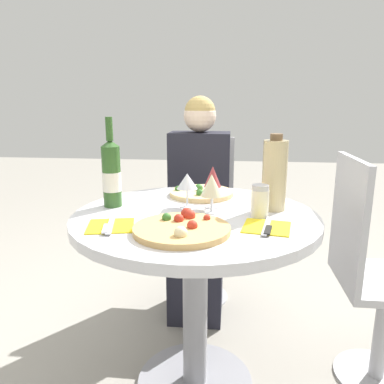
# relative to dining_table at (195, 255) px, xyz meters

# --- Properties ---
(ground_plane) EXTENTS (12.00, 12.00, 0.00)m
(ground_plane) POSITION_rel_dining_table_xyz_m (0.00, 0.00, -0.57)
(ground_plane) COLOR gray
(ground_plane) RESTS_ON ground
(dining_table) EXTENTS (0.90, 0.90, 0.74)m
(dining_table) POSITION_rel_dining_table_xyz_m (0.00, 0.00, 0.00)
(dining_table) COLOR gray
(dining_table) RESTS_ON ground_plane
(chair_behind_diner) EXTENTS (0.38, 0.38, 0.94)m
(chair_behind_diner) POSITION_rel_dining_table_xyz_m (-0.05, 0.78, -0.12)
(chair_behind_diner) COLOR #ADADB2
(chair_behind_diner) RESTS_ON ground_plane
(seated_diner) EXTENTS (0.33, 0.43, 1.17)m
(seated_diner) POSITION_rel_dining_table_xyz_m (-0.05, 0.63, -0.05)
(seated_diner) COLOR black
(seated_diner) RESTS_ON ground_plane
(chair_empty_side) EXTENTS (0.38, 0.38, 0.94)m
(chair_empty_side) POSITION_rel_dining_table_xyz_m (0.69, 0.12, -0.12)
(chair_empty_side) COLOR #ADADB2
(chair_empty_side) RESTS_ON ground_plane
(pizza_large) EXTENTS (0.31, 0.31, 0.05)m
(pizza_large) POSITION_rel_dining_table_xyz_m (-0.02, -0.20, 0.18)
(pizza_large) COLOR tan
(pizza_large) RESTS_ON dining_table
(pizza_small_far) EXTENTS (0.28, 0.28, 0.05)m
(pizza_small_far) POSITION_rel_dining_table_xyz_m (-0.00, 0.27, 0.18)
(pizza_small_far) COLOR #E5C17F
(pizza_small_far) RESTS_ON dining_table
(wine_bottle) EXTENTS (0.07, 0.07, 0.35)m
(wine_bottle) POSITION_rel_dining_table_xyz_m (-0.33, 0.07, 0.30)
(wine_bottle) COLOR #2D5623
(wine_bottle) RESTS_ON dining_table
(tall_carafe) EXTENTS (0.09, 0.09, 0.29)m
(tall_carafe) POSITION_rel_dining_table_xyz_m (0.29, 0.09, 0.30)
(tall_carafe) COLOR tan
(tall_carafe) RESTS_ON dining_table
(sugar_shaker) EXTENTS (0.06, 0.06, 0.12)m
(sugar_shaker) POSITION_rel_dining_table_xyz_m (0.23, -0.02, 0.22)
(sugar_shaker) COLOR silver
(sugar_shaker) RESTS_ON dining_table
(wine_glass_back_right) EXTENTS (0.07, 0.07, 0.16)m
(wine_glass_back_right) POSITION_rel_dining_table_xyz_m (0.06, 0.09, 0.28)
(wine_glass_back_right) COLOR silver
(wine_glass_back_right) RESTS_ON dining_table
(wine_glass_back_left) EXTENTS (0.08, 0.08, 0.13)m
(wine_glass_back_left) POSITION_rel_dining_table_xyz_m (-0.04, 0.09, 0.27)
(wine_glass_back_left) COLOR silver
(wine_glass_back_left) RESTS_ON dining_table
(wine_glass_front_right) EXTENTS (0.08, 0.08, 0.15)m
(wine_glass_front_right) POSITION_rel_dining_table_xyz_m (0.06, 0.02, 0.27)
(wine_glass_front_right) COLOR silver
(wine_glass_front_right) RESTS_ON dining_table
(place_setting_left) EXTENTS (0.18, 0.19, 0.01)m
(place_setting_left) POSITION_rel_dining_table_xyz_m (-0.26, -0.18, 0.17)
(place_setting_left) COLOR yellow
(place_setting_left) RESTS_ON dining_table
(place_setting_right) EXTENTS (0.17, 0.19, 0.01)m
(place_setting_right) POSITION_rel_dining_table_xyz_m (0.25, -0.14, 0.17)
(place_setting_right) COLOR yellow
(place_setting_right) RESTS_ON dining_table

